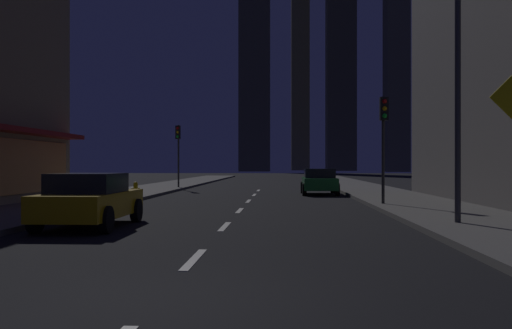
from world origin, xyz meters
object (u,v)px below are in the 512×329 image
object	(u,v)px
traffic_light_far_left	(178,142)
car_parked_near	(90,200)
car_parked_far	(319,181)
traffic_light_near_right	(384,126)
street_lamp_right	(426,37)
fire_hydrant_far_left	(136,189)

from	to	relation	value
traffic_light_far_left	car_parked_near	bearing A→B (deg)	-85.21
car_parked_far	traffic_light_near_right	distance (m)	9.85
car_parked_near	car_parked_far	distance (m)	18.11
car_parked_far	street_lamp_right	world-z (taller)	street_lamp_right
car_parked_near	traffic_light_far_left	world-z (taller)	traffic_light_far_left
traffic_light_near_right	traffic_light_far_left	bearing A→B (deg)	125.51
street_lamp_right	traffic_light_far_left	bearing A→B (deg)	115.93
traffic_light_near_right	traffic_light_far_left	xyz separation A→B (m)	(-11.00, 15.42, 0.00)
fire_hydrant_far_left	car_parked_far	bearing A→B (deg)	19.32
car_parked_near	traffic_light_near_right	xyz separation A→B (m)	(9.10, 7.27, 2.45)
car_parked_far	street_lamp_right	distance (m)	16.96
car_parked_near	traffic_light_far_left	size ratio (longest dim) A/B	1.01
car_parked_far	traffic_light_near_right	world-z (taller)	traffic_light_near_right
car_parked_near	car_parked_far	bearing A→B (deg)	66.57
car_parked_near	fire_hydrant_far_left	bearing A→B (deg)	99.82
traffic_light_near_right	car_parked_far	bearing A→B (deg)	101.49
car_parked_far	traffic_light_near_right	size ratio (longest dim) A/B	1.01
traffic_light_near_right	street_lamp_right	size ratio (longest dim) A/B	0.64
fire_hydrant_far_left	traffic_light_near_right	world-z (taller)	traffic_light_near_right
traffic_light_far_left	street_lamp_right	size ratio (longest dim) A/B	0.64
fire_hydrant_far_left	traffic_light_far_left	distance (m)	9.80
car_parked_near	traffic_light_near_right	distance (m)	11.90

